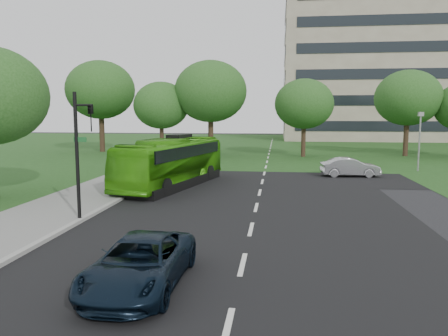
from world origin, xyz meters
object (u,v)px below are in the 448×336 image
Objects in this scene: office_building at (401,67)px; sedan at (350,167)px; tree_park_d at (408,98)px; suv at (140,263)px; tree_park_c at (304,104)px; tree_park_b at (211,92)px; tree_park_a at (161,105)px; bus at (172,162)px; camera_pole at (420,133)px; tree_park_f at (100,90)px; traffic_light at (81,146)px.

office_building reaches higher than sedan.
sedan is at bearing -116.93° from tree_park_d.
tree_park_c is at bearing 80.92° from suv.
sedan is at bearing -49.74° from tree_park_b.
tree_park_a is 21.02m from bus.
bus is (6.00, -19.77, -3.85)m from tree_park_a.
office_building reaches higher than tree_park_a.
camera_pole is at bearing -31.03° from tree_park_b.
sedan is (17.62, -14.20, -4.65)m from tree_park_a.
suv is (17.02, -38.51, -6.53)m from tree_park_f.
tree_park_a reaches higher than sedan.
camera_pole is (14.38, 24.91, 2.32)m from suv.
suv is 28.86m from camera_pole.
tree_park_d is 2.19× the size of sedan.
suv is 1.01× the size of camera_pole.
tree_park_c is at bearing -0.34° from tree_park_a.
tree_park_a is 1.71× the size of camera_pole.
bus is at bearing 111.07° from sedan.
bus is (14.02, -22.83, -5.69)m from tree_park_f.
tree_park_c is at bearing 114.20° from camera_pole.
office_building is at bearing 62.05° from tree_park_c.
tree_park_f is at bearing 168.44° from tree_park_b.
camera_pole is (5.76, 3.67, 2.29)m from sedan.
tree_park_c is 22.04m from bus.
camera_pole is (17.38, 9.23, 1.49)m from bus.
bus is (-19.86, -21.79, -4.61)m from tree_park_d.
traffic_light is (4.47, -29.02, -2.18)m from tree_park_a.
traffic_light is (-21.40, -31.04, -2.94)m from tree_park_d.
tree_park_b is 29.59m from traffic_light.
sedan is at bearing 68.61° from suv.
suv is 0.87× the size of traffic_light.
sedan is (-15.83, -48.72, -11.82)m from office_building.
office_building is 9.77× the size of sedan.
office_building is 5.00× the size of tree_park_c.
camera_pole is at bearing -62.03° from sedan.
sedan reaches higher than suv.
tree_park_f is (-33.89, 1.04, 1.09)m from tree_park_d.
tree_park_b is 2.19× the size of camera_pole.
tree_park_d is 37.82m from traffic_light.
traffic_light reaches higher than camera_pole.
sedan is at bearing -108.01° from office_building.
tree_park_a is at bearing 104.95° from suv.
office_building is 39.80m from tree_park_c.
tree_park_f is 31.59m from sedan.
tree_park_a is at bearing 141.52° from camera_pole.
office_building is 70.46m from traffic_light.
tree_park_d reaches higher than tree_park_c.
tree_park_d reaches higher than traffic_light.
tree_park_f is at bearing -142.83° from office_building.
office_building is at bearing 76.19° from bus.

